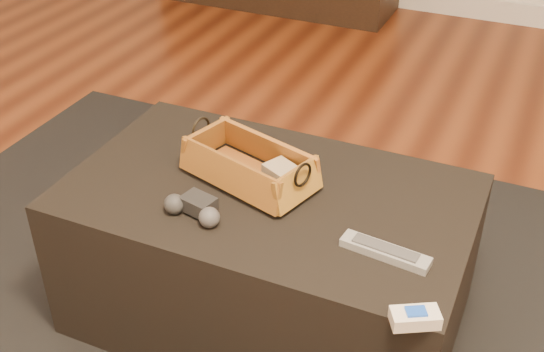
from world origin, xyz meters
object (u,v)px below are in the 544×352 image
at_px(ottoman, 268,256).
at_px(wicker_basket, 249,167).
at_px(game_controller, 194,208).
at_px(silver_remote, 385,251).
at_px(tv_remote, 241,173).
at_px(cream_gadget, 415,318).

bearing_deg(ottoman, wicker_basket, 159.54).
xyz_separation_m(game_controller, silver_remote, (0.44, 0.05, -0.01)).
distance_m(tv_remote, wicker_basket, 0.03).
bearing_deg(cream_gadget, tv_remote, 149.34).
bearing_deg(ottoman, tv_remote, 169.22).
bearing_deg(game_controller, wicker_basket, 75.11).
height_order(tv_remote, wicker_basket, wicker_basket).
height_order(game_controller, cream_gadget, game_controller).
bearing_deg(silver_remote, ottoman, 159.96).
relative_size(ottoman, silver_remote, 4.94).
distance_m(wicker_basket, game_controller, 0.20).
relative_size(ottoman, tv_remote, 5.59).
xyz_separation_m(tv_remote, wicker_basket, (0.02, 0.01, 0.02)).
bearing_deg(tv_remote, ottoman, 0.04).
relative_size(ottoman, wicker_basket, 2.68).
height_order(tv_remote, cream_gadget, cream_gadget).
xyz_separation_m(ottoman, wicker_basket, (-0.06, 0.02, 0.25)).
relative_size(game_controller, silver_remote, 0.76).
relative_size(silver_remote, cream_gadget, 1.95).
bearing_deg(silver_remote, cream_gadget, -57.93).
relative_size(game_controller, cream_gadget, 1.48).
relative_size(tv_remote, game_controller, 1.16).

